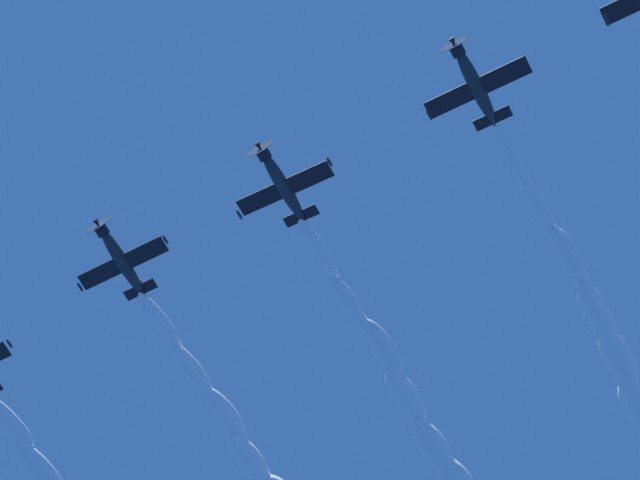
% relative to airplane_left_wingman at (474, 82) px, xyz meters
% --- Properties ---
extents(airplane_left_wingman, '(8.43, 7.56, 2.64)m').
position_rel_airplane_left_wingman_xyz_m(airplane_left_wingman, '(0.00, 0.00, 0.00)').
color(airplane_left_wingman, '#232328').
extents(airplane_right_wingman, '(8.39, 7.57, 2.65)m').
position_rel_airplane_left_wingman_xyz_m(airplane_right_wingman, '(16.42, -3.57, 0.15)').
color(airplane_right_wingman, '#232328').
extents(airplane_outer_left, '(8.45, 7.56, 2.61)m').
position_rel_airplane_left_wingman_xyz_m(airplane_outer_left, '(31.32, -6.38, 1.20)').
color(airplane_outer_left, '#232328').
extents(smoke_trail_left_wingman, '(9.78, 35.97, 5.82)m').
position_rel_airplane_left_wingman_xyz_m(smoke_trail_left_wingman, '(-5.60, -25.83, -2.66)').
color(smoke_trail_left_wingman, white).
extents(smoke_trail_right_wingman, '(9.98, 35.94, 6.02)m').
position_rel_airplane_left_wingman_xyz_m(smoke_trail_right_wingman, '(10.96, -29.30, -2.54)').
color(smoke_trail_right_wingman, white).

